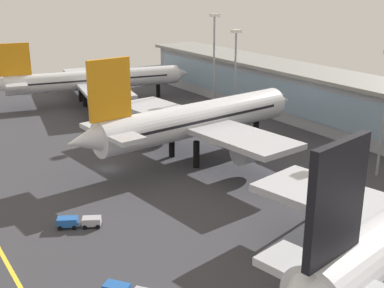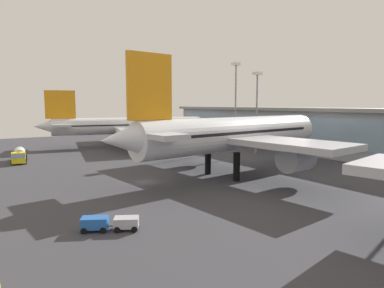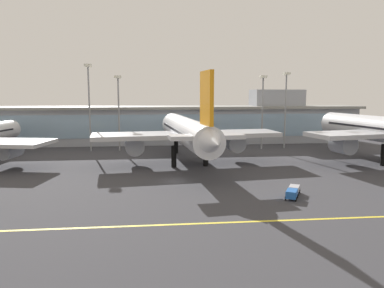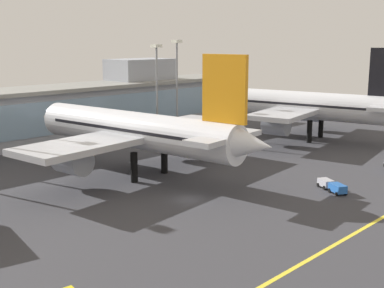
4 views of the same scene
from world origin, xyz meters
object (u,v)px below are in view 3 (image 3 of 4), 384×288
(apron_light_mast_west, at_px, (286,98))
(apron_light_mast_centre, at_px, (89,95))
(baggage_tug_near, at_px, (293,192))
(apron_light_mast_east, at_px, (118,101))
(airliner_near_right, at_px, (187,132))
(apron_light_mast_far_east, at_px, (263,100))

(apron_light_mast_west, xyz_separation_m, apron_light_mast_centre, (-54.55, -0.37, 1.03))
(baggage_tug_near, xyz_separation_m, apron_light_mast_east, (-30.46, 48.87, 12.85))
(baggage_tug_near, distance_m, apron_light_mast_east, 59.00)
(apron_light_mast_west, xyz_separation_m, apron_light_mast_east, (-46.84, -0.03, -0.63))
(airliner_near_right, xyz_separation_m, apron_light_mast_east, (-16.73, 21.37, 6.45))
(apron_light_mast_far_east, bearing_deg, airliner_near_right, -138.44)
(apron_light_mast_centre, xyz_separation_m, apron_light_mast_east, (7.71, 0.33, -1.66))
(baggage_tug_near, distance_m, apron_light_mast_west, 53.31)
(apron_light_mast_centre, relative_size, apron_light_mast_east, 1.15)
(apron_light_mast_far_east, bearing_deg, baggage_tug_near, -101.05)
(apron_light_mast_west, relative_size, apron_light_mast_east, 1.06)
(baggage_tug_near, height_order, apron_light_mast_east, apron_light_mast_east)
(apron_light_mast_west, bearing_deg, baggage_tug_near, -108.52)
(baggage_tug_near, bearing_deg, apron_light_mast_west, -170.28)
(apron_light_mast_east, bearing_deg, apron_light_mast_centre, -177.52)
(apron_light_mast_west, height_order, apron_light_mast_centre, apron_light_mast_centre)
(apron_light_mast_west, distance_m, apron_light_mast_centre, 54.56)
(apron_light_mast_west, distance_m, apron_light_mast_east, 46.85)
(airliner_near_right, height_order, apron_light_mast_west, apron_light_mast_west)
(apron_light_mast_centre, bearing_deg, airliner_near_right, -40.71)
(baggage_tug_near, bearing_deg, apron_light_mast_far_east, -162.82)
(apron_light_mast_centre, bearing_deg, baggage_tug_near, -51.82)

